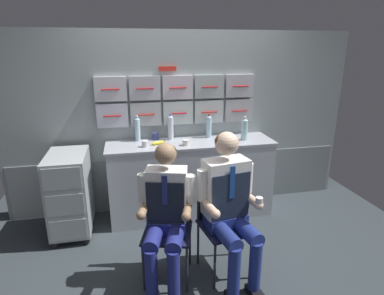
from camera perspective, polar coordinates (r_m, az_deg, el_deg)
The scene contains 17 objects.
ground at distance 3.14m, azimuth 3.44°, elevation -21.43°, with size 4.80×4.80×0.04m, color #323A3F.
galley_bulkhead at distance 3.89m, azimuth -1.68°, elevation 4.25°, with size 4.20×0.14×2.15m.
galley_counter at distance 3.82m, azimuth -0.19°, elevation -5.56°, with size 1.93×0.53×0.91m.
service_trolley at distance 3.66m, azimuth -21.02°, elevation -7.41°, with size 0.40×0.65×0.90m.
folding_chair_left at distance 2.85m, azimuth -4.22°, elevation -12.47°, with size 0.49×0.49×0.86m.
crew_member_left at distance 2.63m, azimuth -4.76°, elevation -11.49°, with size 0.49×0.64×1.24m.
folding_chair_center at distance 2.91m, azimuth 5.13°, elevation -11.74°, with size 0.46×0.46×0.86m.
crew_member_center at distance 2.70m, azimuth 6.77°, elevation -9.62°, with size 0.52×0.67×1.31m.
water_bottle_blue_cap at distance 3.72m, azimuth -9.75°, elevation 3.29°, with size 0.06×0.06×0.30m.
water_bottle_clear at distance 3.76m, azimuth 9.37°, elevation 3.28°, with size 0.08×0.08×0.28m.
sparkling_bottle_green at distance 3.82m, azimuth 3.04°, elevation 3.81°, with size 0.06×0.06×0.29m.
water_bottle_tall at distance 3.74m, azimuth -3.85°, elevation 3.64°, with size 0.06×0.06×0.31m.
paper_cup_tan at distance 3.62m, azimuth 6.99°, elevation 1.23°, with size 0.07×0.07×0.06m.
espresso_cup_small at distance 3.77m, azimuth -6.56°, elevation 2.02°, with size 0.08×0.08×0.08m.
coffee_cup_spare at distance 3.52m, azimuth -1.13°, elevation 0.91°, with size 0.07×0.07×0.06m.
coffee_cup_white at distance 3.51m, azimuth -8.44°, elevation 0.69°, with size 0.07×0.07×0.07m.
snack_banana at distance 3.58m, azimuth -6.11°, elevation 0.85°, with size 0.17×0.10×0.04m.
Camera 1 is at (-0.67, -2.35, 1.95)m, focal length 29.74 mm.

